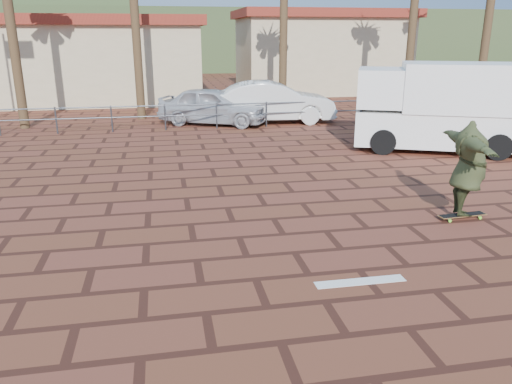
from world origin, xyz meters
TOP-DOWN VIEW (x-y plane):
  - ground at (0.00, 0.00)m, footprint 120.00×120.00m
  - paint_stripe at (0.70, -1.20)m, footprint 1.40×0.22m
  - guardrail at (0.00, 12.00)m, footprint 24.06×0.06m
  - building_west at (-6.00, 22.00)m, footprint 12.60×7.60m
  - building_east at (8.00, 24.00)m, footprint 10.60×6.60m
  - hill_front at (0.00, 50.00)m, footprint 70.00×18.00m
  - longboard at (3.74, 0.95)m, footprint 1.02×0.29m
  - skateboarder at (3.74, 0.95)m, footprint 1.06×2.42m
  - campervan at (6.62, 6.85)m, footprint 5.70×4.09m
  - car_silver at (-0.03, 13.00)m, footprint 4.81×3.50m
  - car_white at (2.45, 13.00)m, footprint 5.34×2.33m
  - street_sign at (9.68, 10.00)m, footprint 0.49×0.21m

SIDE VIEW (x-z plane):
  - ground at x=0.00m, z-range 0.00..0.00m
  - paint_stripe at x=0.70m, z-range 0.00..0.01m
  - longboard at x=3.74m, z-range 0.03..0.13m
  - guardrail at x=0.00m, z-range 0.18..1.18m
  - car_silver at x=-0.03m, z-range 0.00..1.52m
  - car_white at x=2.45m, z-range 0.00..1.71m
  - skateboarder at x=3.74m, z-range 0.10..2.00m
  - campervan at x=6.62m, z-range 0.07..2.80m
  - street_sign at x=9.68m, z-range 0.50..3.00m
  - building_west at x=-6.00m, z-range 0.03..4.53m
  - building_east at x=8.00m, z-range 0.04..5.04m
  - hill_front at x=0.00m, z-range 0.00..6.00m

